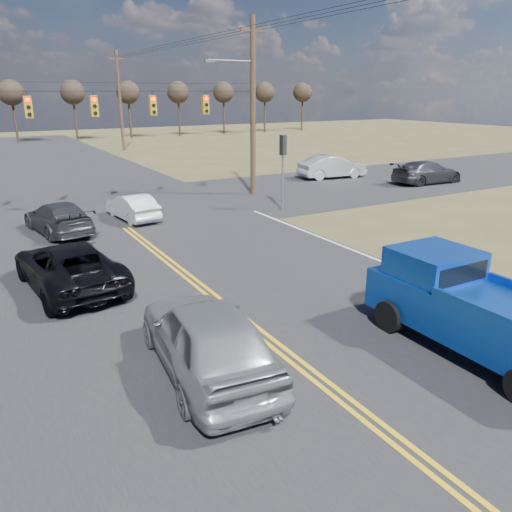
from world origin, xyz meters
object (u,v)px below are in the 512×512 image
cross_car_east_far (427,172)px  pickup_truck (475,309)px  silver_suv (207,337)px  white_car_queue (132,207)px  cross_car_east_near (332,167)px  dgrey_car_queue (58,218)px  black_suv (69,266)px

cross_car_east_far → pickup_truck: bearing=136.9°
silver_suv → pickup_truck: bearing=165.4°
white_car_queue → cross_car_east_near: 16.92m
silver_suv → dgrey_car_queue: 13.92m
white_car_queue → cross_car_east_far: (20.42, -0.03, 0.12)m
silver_suv → black_suv: size_ratio=0.96×
dgrey_car_queue → cross_car_east_far: 23.99m
silver_suv → cross_car_east_far: bearing=-141.8°
silver_suv → cross_car_east_near: size_ratio=1.04×
dgrey_car_queue → cross_car_east_near: 20.53m
cross_car_east_far → black_suv: bearing=109.9°
pickup_truck → white_car_queue: 17.18m
dgrey_car_queue → silver_suv: bearing=84.0°
black_suv → white_car_queue: bearing=-124.8°
pickup_truck → dgrey_car_queue: 17.50m
black_suv → cross_car_east_near: cross_car_east_near is taller
black_suv → cross_car_east_far: cross_car_east_far is taller
dgrey_car_queue → cross_car_east_far: (23.97, 0.71, 0.07)m
pickup_truck → white_car_queue: bearing=101.4°
black_suv → dgrey_car_queue: size_ratio=1.13×
black_suv → dgrey_car_queue: black_suv is taller
pickup_truck → dgrey_car_queue: (-6.78, 16.13, -0.37)m
pickup_truck → black_suv: (-7.62, 9.02, -0.32)m
white_car_queue → cross_car_east_far: bearing=173.6°
pickup_truck → black_suv: 11.81m
black_suv → cross_car_east_far: size_ratio=1.02×
dgrey_car_queue → cross_car_east_far: cross_car_east_far is taller
dgrey_car_queue → cross_car_east_far: size_ratio=0.91×
white_car_queue → dgrey_car_queue: size_ratio=0.81×
pickup_truck → cross_car_east_near: bearing=59.8°
pickup_truck → silver_suv: (-5.96, 2.24, -0.19)m
white_car_queue → silver_suv: bearing=73.1°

